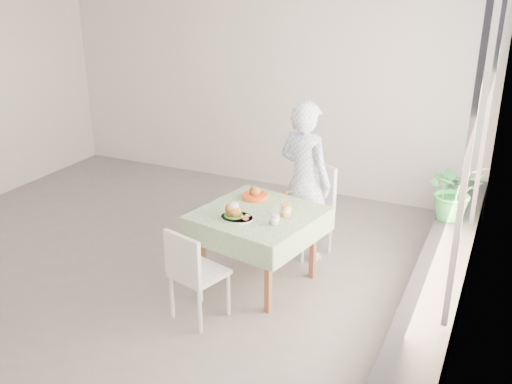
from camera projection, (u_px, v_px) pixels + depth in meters
The scene contains 14 objects.
floor at pixel (164, 256), 6.09m from camera, with size 6.00×6.00×0.00m, color #5F5C5A.
wall_back at pixel (261, 85), 7.68m from camera, with size 6.00×0.02×2.80m, color silver.
wall_right at pixel (481, 172), 4.39m from camera, with size 0.02×5.00×2.80m, color silver.
window_pane at pixel (481, 140), 4.31m from camera, with size 0.01×4.80×2.18m, color #D1E0F9.
window_ledge at pixel (437, 295), 4.90m from camera, with size 0.40×4.80×0.50m, color black.
cafe_table at pixel (259, 239), 5.42m from camera, with size 1.22×1.22×0.74m.
chair_far at pixel (306, 225), 6.12m from camera, with size 0.61×0.61×0.96m.
chair_near at pixel (199, 291), 4.93m from camera, with size 0.50×0.50×0.86m.
diner at pixel (305, 181), 5.81m from camera, with size 0.61×0.40×1.68m, color #8BA4DF.
main_dish at pixel (235, 213), 5.17m from camera, with size 0.31×0.31×0.16m.
juice_cup_orange at pixel (286, 209), 5.22m from camera, with size 0.11×0.11×0.30m.
juice_cup_lemonade at pixel (275, 218), 5.05m from camera, with size 0.09×0.09×0.26m.
second_dish at pixel (255, 195), 5.63m from camera, with size 0.26×0.26×0.12m.
potted_plant at pixel (454, 190), 5.68m from camera, with size 0.55×0.47×0.61m, color #2A7E3C.
Camera 1 is at (3.18, -4.49, 2.87)m, focal length 40.00 mm.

